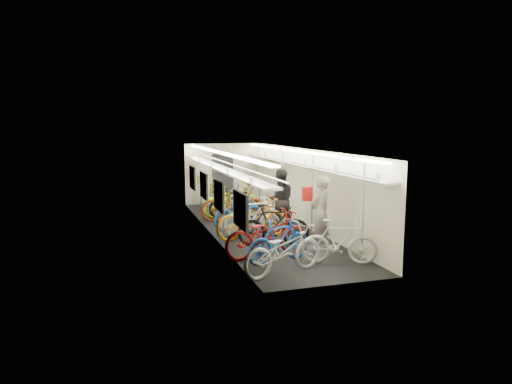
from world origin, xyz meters
TOP-DOWN VIEW (x-y plane):
  - train_car_shell at (-0.36, 0.71)m, footprint 10.00×10.00m
  - bicycle_0 at (-0.77, -4.08)m, footprint 2.12×1.31m
  - bicycle_1 at (-0.58, -3.28)m, footprint 1.74×0.91m
  - bicycle_2 at (-0.71, -2.82)m, footprint 2.20×1.00m
  - bicycle_3 at (-0.23, -1.92)m, footprint 1.93×0.94m
  - bicycle_4 at (-0.52, -0.96)m, footprint 2.24×1.08m
  - bicycle_5 at (-0.38, -0.58)m, footprint 1.94×0.96m
  - bicycle_6 at (-0.45, -0.54)m, footprint 1.77×0.66m
  - bicycle_7 at (-0.56, 0.37)m, footprint 1.77×0.94m
  - bicycle_8 at (-0.44, 1.52)m, footprint 2.18×0.80m
  - bicycle_9 at (-0.27, 1.92)m, footprint 1.81×0.67m
  - bicycle_10 at (-0.31, 2.32)m, footprint 2.26×1.30m
  - bicycle_11 at (0.68, -3.78)m, footprint 1.75×1.11m
  - bicycle_12 at (-0.24, 3.62)m, footprint 1.93×0.85m
  - bicycle_14 at (-0.18, 4.34)m, footprint 1.88×1.24m
  - passenger_near at (0.82, -2.46)m, footprint 0.81×0.71m
  - passenger_mid at (0.54, -0.25)m, footprint 1.01×0.85m
  - backpack at (0.83, -1.57)m, footprint 0.27×0.17m

SIDE VIEW (x-z plane):
  - bicycle_6 at x=-0.45m, z-range 0.00..0.92m
  - bicycle_14 at x=-0.18m, z-range 0.00..0.93m
  - bicycle_12 at x=-0.24m, z-range 0.00..0.98m
  - bicycle_1 at x=-0.58m, z-range 0.00..1.00m
  - bicycle_11 at x=0.68m, z-range 0.00..1.02m
  - bicycle_7 at x=-0.56m, z-range 0.00..1.02m
  - bicycle_0 at x=-0.77m, z-range 0.00..1.05m
  - bicycle_9 at x=-0.27m, z-range 0.00..1.06m
  - bicycle_2 at x=-0.71m, z-range 0.00..1.11m
  - bicycle_3 at x=-0.23m, z-range 0.00..1.12m
  - bicycle_5 at x=-0.38m, z-range 0.00..1.12m
  - bicycle_10 at x=-0.31m, z-range 0.00..1.12m
  - bicycle_4 at x=-0.52m, z-range 0.00..1.13m
  - bicycle_8 at x=-0.44m, z-range 0.00..1.14m
  - passenger_mid at x=0.54m, z-range 0.00..1.84m
  - passenger_near at x=0.82m, z-range 0.00..1.87m
  - backpack at x=0.83m, z-range 1.09..1.47m
  - train_car_shell at x=-0.36m, z-range -3.34..6.66m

